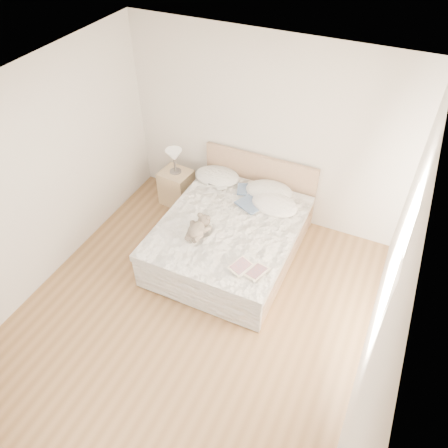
{
  "coord_description": "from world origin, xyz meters",
  "views": [
    {
      "loc": [
        1.72,
        -2.75,
        4.4
      ],
      "look_at": [
        -0.05,
        1.05,
        0.62
      ],
      "focal_mm": 35.0,
      "sensor_mm": 36.0,
      "label": 1
    }
  ],
  "objects": [
    {
      "name": "pillow_middle",
      "position": [
        0.24,
        1.93,
        0.64
      ],
      "size": [
        0.72,
        0.55,
        0.2
      ],
      "primitive_type": "ellipsoid",
      "rotation": [
        0.0,
        0.0,
        0.14
      ],
      "color": "white",
      "rests_on": "bed"
    },
    {
      "name": "floor",
      "position": [
        0.0,
        0.0,
        0.0
      ],
      "size": [
        4.0,
        4.5,
        0.0
      ],
      "primitive_type": "cube",
      "color": "brown",
      "rests_on": "ground"
    },
    {
      "name": "window",
      "position": [
        1.99,
        0.3,
        1.45
      ],
      "size": [
        0.02,
        1.3,
        1.1
      ],
      "primitive_type": "cube",
      "color": "white",
      "rests_on": "wall_right"
    },
    {
      "name": "wall_right",
      "position": [
        2.0,
        0.0,
        1.35
      ],
      "size": [
        0.02,
        4.5,
        2.7
      ],
      "primitive_type": "cube",
      "color": "silver",
      "rests_on": "ground"
    },
    {
      "name": "teddy_bear",
      "position": [
        -0.27,
        0.71,
        0.65
      ],
      "size": [
        0.27,
        0.38,
        0.2
      ],
      "primitive_type": null,
      "rotation": [
        0.0,
        0.0,
        0.02
      ],
      "color": "#685B4D",
      "rests_on": "bed"
    },
    {
      "name": "wall_back",
      "position": [
        0.0,
        2.25,
        1.35
      ],
      "size": [
        4.0,
        0.02,
        2.7
      ],
      "primitive_type": "cube",
      "color": "silver",
      "rests_on": "ground"
    },
    {
      "name": "wall_left",
      "position": [
        -2.0,
        0.0,
        1.35
      ],
      "size": [
        0.02,
        4.5,
        2.7
      ],
      "primitive_type": "cube",
      "color": "silver",
      "rests_on": "ground"
    },
    {
      "name": "table_lamp",
      "position": [
        -1.24,
        1.87,
        0.84
      ],
      "size": [
        0.31,
        0.31,
        0.38
      ],
      "color": "#4C4642",
      "rests_on": "nightstand"
    },
    {
      "name": "childrens_book",
      "position": [
        0.55,
        0.45,
        0.63
      ],
      "size": [
        0.47,
        0.39,
        0.03
      ],
      "primitive_type": "cube",
      "rotation": [
        0.0,
        0.0,
        -0.32
      ],
      "color": "#FFEECE",
      "rests_on": "bed"
    },
    {
      "name": "photo_book",
      "position": [
        -0.49,
        1.78,
        0.63
      ],
      "size": [
        0.37,
        0.32,
        0.02
      ],
      "primitive_type": "cube",
      "rotation": [
        0.0,
        0.0,
        0.41
      ],
      "color": "white",
      "rests_on": "bed"
    },
    {
      "name": "pillow_left",
      "position": [
        -0.57,
        1.94,
        0.64
      ],
      "size": [
        0.71,
        0.53,
        0.2
      ],
      "primitive_type": "ellipsoid",
      "rotation": [
        0.0,
        0.0,
        0.1
      ],
      "color": "silver",
      "rests_on": "bed"
    },
    {
      "name": "bed",
      "position": [
        0.0,
        1.19,
        0.31
      ],
      "size": [
        1.72,
        2.14,
        1.0
      ],
      "color": "#A38364",
      "rests_on": "floor"
    },
    {
      "name": "pillow_right",
      "position": [
        0.42,
        1.68,
        0.64
      ],
      "size": [
        0.69,
        0.52,
        0.2
      ],
      "primitive_type": "ellipsoid",
      "rotation": [
        0.0,
        0.0,
        -0.09
      ],
      "color": "white",
      "rests_on": "bed"
    },
    {
      "name": "blouse",
      "position": [
        0.15,
        1.66,
        0.63
      ],
      "size": [
        0.74,
        0.76,
        0.02
      ],
      "primitive_type": null,
      "rotation": [
        0.0,
        0.0,
        -0.42
      ],
      "color": "#3E5577",
      "rests_on": "bed"
    },
    {
      "name": "wall_front",
      "position": [
        0.0,
        -2.25,
        1.35
      ],
      "size": [
        4.0,
        0.02,
        2.7
      ],
      "primitive_type": "cube",
      "color": "silver",
      "rests_on": "ground"
    },
    {
      "name": "ceiling",
      "position": [
        0.0,
        0.0,
        2.7
      ],
      "size": [
        4.0,
        4.5,
        0.0
      ],
      "primitive_type": "cube",
      "color": "white",
      "rests_on": "ground"
    },
    {
      "name": "nightstand",
      "position": [
        -1.24,
        1.86,
        0.28
      ],
      "size": [
        0.49,
        0.44,
        0.56
      ],
      "primitive_type": "cube",
      "rotation": [
        0.0,
        0.0,
        -0.1
      ],
      "color": "tan",
      "rests_on": "floor"
    }
  ]
}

